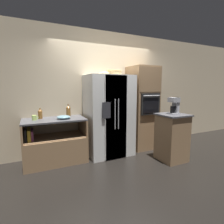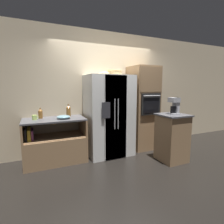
# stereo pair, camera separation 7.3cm
# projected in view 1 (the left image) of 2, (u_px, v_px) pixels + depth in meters

# --- Properties ---
(ground_plane) EXTENTS (20.00, 20.00, 0.00)m
(ground_plane) POSITION_uv_depth(u_px,v_px,m) (113.00, 154.00, 4.01)
(ground_plane) COLOR black
(wall_back) EXTENTS (12.00, 0.06, 2.80)m
(wall_back) POSITION_uv_depth(u_px,v_px,m) (105.00, 92.00, 4.23)
(wall_back) COLOR beige
(wall_back) RESTS_ON ground_plane
(counter_left) EXTENTS (1.19, 0.67, 0.89)m
(counter_left) POSITION_uv_depth(u_px,v_px,m) (55.00, 147.00, 3.54)
(counter_left) COLOR #93704C
(counter_left) RESTS_ON ground_plane
(refrigerator) EXTENTS (0.99, 0.79, 1.77)m
(refrigerator) POSITION_uv_depth(u_px,v_px,m) (109.00, 115.00, 3.90)
(refrigerator) COLOR silver
(refrigerator) RESTS_ON ground_plane
(wall_oven) EXTENTS (0.63, 0.70, 2.00)m
(wall_oven) POSITION_uv_depth(u_px,v_px,m) (142.00, 108.00, 4.33)
(wall_oven) COLOR #93704C
(wall_oven) RESTS_ON ground_plane
(island_counter) EXTENTS (0.55, 0.56, 0.97)m
(island_counter) POSITION_uv_depth(u_px,v_px,m) (172.00, 137.00, 3.61)
(island_counter) COLOR #93704C
(island_counter) RESTS_ON ground_plane
(wicker_basket) EXTENTS (0.33, 0.33, 0.12)m
(wicker_basket) POSITION_uv_depth(u_px,v_px,m) (114.00, 72.00, 3.84)
(wicker_basket) COLOR tan
(wicker_basket) RESTS_ON refrigerator
(fruit_bowl) EXTENTS (0.23, 0.23, 0.07)m
(fruit_bowl) POSITION_uv_depth(u_px,v_px,m) (104.00, 73.00, 3.75)
(fruit_bowl) COLOR beige
(fruit_bowl) RESTS_ON refrigerator
(bottle_tall) EXTENTS (0.09, 0.09, 0.27)m
(bottle_tall) POSITION_uv_depth(u_px,v_px,m) (68.00, 111.00, 3.69)
(bottle_tall) COLOR brown
(bottle_tall) RESTS_ON counter_left
(bottle_short) EXTENTS (0.08, 0.08, 0.21)m
(bottle_short) POSITION_uv_depth(u_px,v_px,m) (40.00, 114.00, 3.47)
(bottle_short) COLOR brown
(bottle_short) RESTS_ON counter_left
(mug) EXTENTS (0.12, 0.09, 0.09)m
(mug) POSITION_uv_depth(u_px,v_px,m) (34.00, 118.00, 3.33)
(mug) COLOR #B2D166
(mug) RESTS_ON counter_left
(mixing_bowl) EXTENTS (0.27, 0.27, 0.07)m
(mixing_bowl) POSITION_uv_depth(u_px,v_px,m) (64.00, 117.00, 3.46)
(mixing_bowl) COLOR #668C99
(mixing_bowl) RESTS_ON counter_left
(coffee_maker) EXTENTS (0.18, 0.17, 0.34)m
(coffee_maker) POSITION_uv_depth(u_px,v_px,m) (174.00, 105.00, 3.54)
(coffee_maker) COLOR #B2B2B7
(coffee_maker) RESTS_ON island_counter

